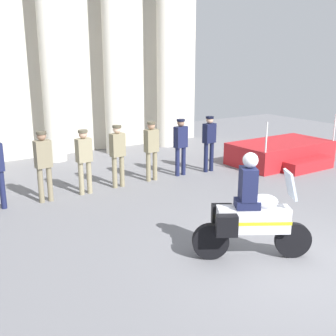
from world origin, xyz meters
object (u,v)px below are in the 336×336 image
object	(u,v)px
officer_in_row_3	(84,157)
officer_in_row_7	(209,139)
reviewing_stand	(282,153)
motorcycle_with_rider	(249,215)
officer_in_row_4	(118,151)
officer_in_row_2	(43,161)
officer_in_row_6	(181,143)
officer_in_row_5	(151,146)

from	to	relation	value
officer_in_row_3	officer_in_row_7	xyz separation A→B (m)	(4.02, -0.03, 0.02)
reviewing_stand	motorcycle_with_rider	distance (m)	7.15
reviewing_stand	officer_in_row_4	distance (m)	5.79
motorcycle_with_rider	officer_in_row_3	bearing A→B (deg)	133.16
officer_in_row_2	officer_in_row_7	distance (m)	5.06
officer_in_row_2	motorcycle_with_rider	distance (m)	5.26
officer_in_row_4	officer_in_row_3	bearing A→B (deg)	-1.68
reviewing_stand	officer_in_row_4	world-z (taller)	officer_in_row_4
officer_in_row_6	officer_in_row_7	bearing A→B (deg)	168.09
officer_in_row_4	officer_in_row_5	size ratio (longest dim) A/B	1.00
reviewing_stand	officer_in_row_7	xyz separation A→B (m)	(-2.68, 0.55, 0.67)
officer_in_row_6	officer_in_row_7	distance (m)	0.99
officer_in_row_7	reviewing_stand	bearing A→B (deg)	163.25
officer_in_row_4	officer_in_row_6	size ratio (longest dim) A/B	1.00
officer_in_row_3	officer_in_row_5	world-z (taller)	officer_in_row_5
reviewing_stand	officer_in_row_7	distance (m)	2.81
officer_in_row_7	motorcycle_with_rider	distance (m)	5.71
officer_in_row_3	reviewing_stand	bearing A→B (deg)	169.91
officer_in_row_2	officer_in_row_7	size ratio (longest dim) A/B	1.02
officer_in_row_2	officer_in_row_3	size ratio (longest dim) A/B	1.04
officer_in_row_5	motorcycle_with_rider	world-z (taller)	motorcycle_with_rider
officer_in_row_4	officer_in_row_7	xyz separation A→B (m)	(3.05, -0.09, 0.01)
officer_in_row_2	officer_in_row_7	bearing A→B (deg)	174.87
officer_in_row_4	motorcycle_with_rider	bearing A→B (deg)	85.14
officer_in_row_3	officer_in_row_7	size ratio (longest dim) A/B	0.98
officer_in_row_2	officer_in_row_7	world-z (taller)	officer_in_row_2
officer_in_row_5	officer_in_row_6	world-z (taller)	officer_in_row_5
motorcycle_with_rider	officer_in_row_5	bearing A→B (deg)	109.67
officer_in_row_2	officer_in_row_6	size ratio (longest dim) A/B	1.03
officer_in_row_2	motorcycle_with_rider	bearing A→B (deg)	107.67
reviewing_stand	officer_in_row_5	distance (m)	4.74
officer_in_row_5	officer_in_row_7	distance (m)	1.98
reviewing_stand	officer_in_row_6	xyz separation A→B (m)	(-3.65, 0.66, 0.65)
motorcycle_with_rider	officer_in_row_4	bearing A→B (deg)	121.87
officer_in_row_2	officer_in_row_5	size ratio (longest dim) A/B	1.03
officer_in_row_3	motorcycle_with_rider	size ratio (longest dim) A/B	0.88
officer_in_row_4	reviewing_stand	bearing A→B (deg)	168.49
officer_in_row_7	officer_in_row_2	bearing A→B (deg)	-5.13
officer_in_row_6	officer_in_row_5	bearing A→B (deg)	-5.65
officer_in_row_2	officer_in_row_6	world-z (taller)	officer_in_row_2
officer_in_row_6	officer_in_row_7	world-z (taller)	officer_in_row_7
officer_in_row_3	motorcycle_with_rider	xyz separation A→B (m)	(1.00, -4.87, -0.19)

